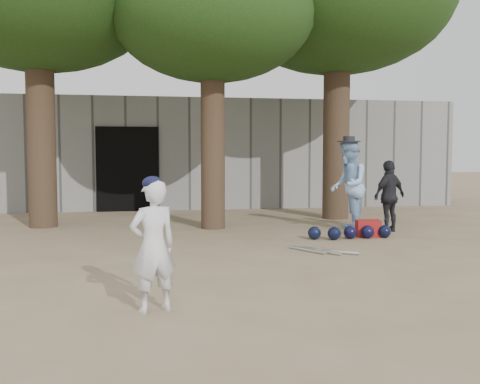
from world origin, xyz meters
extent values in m
plane|color=#937C5E|center=(0.00, 0.00, 0.00)|extent=(70.00, 70.00, 0.00)
imported|color=silver|center=(-0.63, -1.38, 0.62)|extent=(0.53, 0.44, 1.24)
imported|color=#9BC4F0|center=(3.14, 3.41, 0.88)|extent=(0.89, 1.01, 1.76)
imported|color=black|center=(3.87, 3.15, 0.68)|extent=(0.87, 0.65, 1.37)
cube|color=#A22115|center=(3.22, 2.63, 0.15)|extent=(0.47, 0.39, 0.30)
cube|color=gray|center=(0.00, 8.00, 1.50)|extent=(16.00, 0.35, 3.00)
cube|color=black|center=(-1.20, 7.80, 1.10)|extent=(1.60, 0.08, 2.20)
cube|color=slate|center=(0.00, 10.50, 1.50)|extent=(16.00, 5.00, 3.00)
sphere|color=black|center=(2.17, 2.48, 0.12)|extent=(0.23, 0.23, 0.23)
sphere|color=black|center=(2.49, 2.37, 0.12)|extent=(0.23, 0.23, 0.23)
sphere|color=black|center=(2.81, 2.44, 0.12)|extent=(0.23, 0.23, 0.23)
sphere|color=black|center=(3.13, 2.44, 0.12)|extent=(0.23, 0.23, 0.23)
sphere|color=black|center=(3.45, 2.44, 0.12)|extent=(0.23, 0.23, 0.23)
cylinder|color=silver|center=(1.71, 1.38, 0.03)|extent=(0.41, 0.65, 0.06)
cylinder|color=silver|center=(1.89, 1.26, 0.03)|extent=(0.45, 0.63, 0.06)
cylinder|color=silver|center=(2.07, 1.14, 0.03)|extent=(0.64, 0.44, 0.06)
cylinder|color=brown|center=(-2.80, 5.00, 2.75)|extent=(0.56, 0.56, 5.50)
cylinder|color=brown|center=(0.60, 4.20, 2.50)|extent=(0.48, 0.48, 5.00)
ellipsoid|color=#284C19|center=(0.60, 4.20, 4.20)|extent=(4.00, 4.00, 2.60)
cylinder|color=brown|center=(3.60, 5.40, 2.90)|extent=(0.60, 0.60, 5.80)
camera|label=1|loc=(-0.67, -6.39, 1.47)|focal=40.00mm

